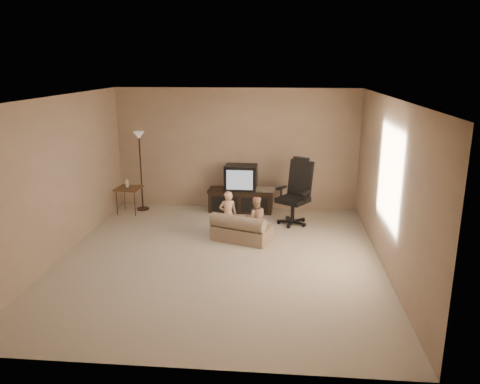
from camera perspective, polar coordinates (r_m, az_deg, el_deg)
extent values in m
plane|color=#C3B59B|center=(7.44, -2.48, -8.13)|extent=(5.50, 5.50, 0.00)
plane|color=silver|center=(6.84, -2.73, 11.46)|extent=(5.50, 5.50, 0.00)
plane|color=tan|center=(9.71, -0.42, 5.22)|extent=(5.00, 0.00, 5.00)
plane|color=tan|center=(4.46, -7.37, -7.43)|extent=(5.00, 0.00, 5.00)
plane|color=tan|center=(7.77, -21.20, 1.57)|extent=(0.00, 5.50, 5.50)
plane|color=tan|center=(7.15, 17.69, 0.74)|extent=(0.00, 5.50, 5.50)
cube|color=black|center=(9.69, 0.10, -1.15)|extent=(1.30, 0.50, 0.42)
cube|color=black|center=(9.62, 0.10, 0.20)|extent=(1.34, 0.54, 0.04)
cube|color=black|center=(9.50, -1.89, -1.46)|extent=(0.54, 0.03, 0.31)
cube|color=black|center=(9.43, 1.77, -1.59)|extent=(0.54, 0.03, 0.31)
cube|color=black|center=(9.57, 0.12, 1.80)|extent=(0.66, 0.48, 0.51)
cube|color=silver|center=(9.34, -0.05, 1.46)|extent=(0.53, 0.03, 0.40)
cube|color=#B0B0B3|center=(9.52, 3.10, 0.29)|extent=(0.38, 0.27, 0.06)
cylinder|color=black|center=(8.94, 6.43, -2.39)|extent=(0.07, 0.07, 0.40)
cube|color=black|center=(8.87, 6.47, -0.97)|extent=(0.70, 0.70, 0.09)
cube|color=black|center=(8.97, 7.38, 1.65)|extent=(0.50, 0.42, 0.71)
cube|color=black|center=(8.90, 7.46, 3.72)|extent=(0.31, 0.25, 0.16)
cube|color=black|center=(8.96, 5.06, 0.51)|extent=(0.22, 0.27, 0.04)
cube|color=black|center=(8.68, 8.00, -0.08)|extent=(0.22, 0.27, 0.04)
cube|color=brown|center=(9.76, -13.41, 0.45)|extent=(0.52, 0.52, 0.03)
cylinder|color=black|center=(9.74, -14.79, -1.26)|extent=(0.01, 0.01, 0.53)
cylinder|color=black|center=(9.59, -12.71, -1.39)|extent=(0.01, 0.01, 0.53)
cylinder|color=black|center=(10.07, -13.90, -0.65)|extent=(0.01, 0.01, 0.53)
cylinder|color=black|center=(9.93, -11.87, -0.76)|extent=(0.01, 0.01, 0.53)
cylinder|color=silver|center=(9.80, -13.61, 0.98)|extent=(0.07, 0.07, 0.13)
cone|color=beige|center=(9.77, -13.64, 1.49)|extent=(0.05, 0.05, 0.05)
cylinder|color=black|center=(10.06, -11.73, -2.00)|extent=(0.25, 0.25, 0.03)
cylinder|color=black|center=(9.86, -11.97, 2.27)|extent=(0.03, 0.03, 1.55)
cone|color=beige|center=(9.71, -12.23, 6.77)|extent=(0.22, 0.22, 0.15)
cube|color=gray|center=(8.16, 0.24, -4.97)|extent=(1.11, 0.84, 0.26)
cylinder|color=gray|center=(7.93, -0.28, -3.76)|extent=(0.99, 0.55, 0.24)
imported|color=#D9A688|center=(8.14, -1.48, -2.80)|extent=(0.35, 0.29, 0.85)
imported|color=#D9A688|center=(8.11, 1.91, -3.19)|extent=(0.39, 0.25, 0.77)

